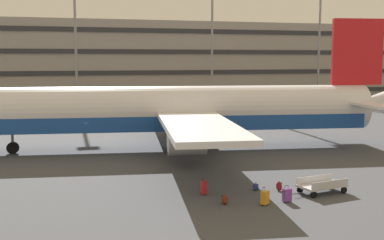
{
  "coord_description": "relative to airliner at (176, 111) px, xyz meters",
  "views": [
    {
      "loc": [
        -3.42,
        -37.87,
        7.17
      ],
      "look_at": [
        5.78,
        -5.57,
        3.0
      ],
      "focal_mm": 46.02,
      "sensor_mm": 36.0,
      "label": 1
    }
  ],
  "objects": [
    {
      "name": "backpack_laid_flat",
      "position": [
        2.41,
        -13.49,
        -2.86
      ],
      "size": [
        0.38,
        0.4,
        0.56
      ],
      "color": "maroon",
      "rests_on": "ground_plane"
    },
    {
      "name": "ground_plane",
      "position": [
        -5.94,
        0.45,
        -3.1
      ],
      "size": [
        600.0,
        600.0,
        0.0
      ],
      "primitive_type": "plane",
      "color": "#424449"
    },
    {
      "name": "suitcase_orange",
      "position": [
        0.58,
        -15.69,
        -2.73
      ],
      "size": [
        0.5,
        0.47,
        0.89
      ],
      "color": "orange",
      "rests_on": "ground_plane"
    },
    {
      "name": "light_mast_right",
      "position": [
        33.31,
        35.71,
        10.95
      ],
      "size": [
        1.8,
        0.5,
        24.64
      ],
      "color": "gray",
      "rests_on": "ground_plane"
    },
    {
      "name": "backpack_red",
      "position": [
        -1.33,
        -15.15,
        -2.86
      ],
      "size": [
        0.38,
        0.31,
        0.56
      ],
      "color": "#592619",
      "rests_on": "ground_plane"
    },
    {
      "name": "light_mast_center_right",
      "position": [
        14.71,
        35.71,
        11.36
      ],
      "size": [
        1.8,
        0.5,
        25.44
      ],
      "color": "gray",
      "rests_on": "ground_plane"
    },
    {
      "name": "baggage_cart",
      "position": [
        4.43,
        -14.54,
        -2.68
      ],
      "size": [
        3.37,
        1.74,
        0.82
      ],
      "color": "#B7B7BC",
      "rests_on": "ground_plane"
    },
    {
      "name": "backpack_large",
      "position": [
        1.18,
        -13.1,
        -2.91
      ],
      "size": [
        0.39,
        0.43,
        0.46
      ],
      "color": "navy",
      "rests_on": "ground_plane"
    },
    {
      "name": "terminal_structure",
      "position": [
        -5.94,
        49.17,
        3.59
      ],
      "size": [
        135.13,
        16.57,
        13.39
      ],
      "color": "gray",
      "rests_on": "ground_plane"
    },
    {
      "name": "airliner",
      "position": [
        0.0,
        0.0,
        0.0
      ],
      "size": [
        37.73,
        30.65,
        10.43
      ],
      "color": "silver",
      "rests_on": "ground_plane"
    },
    {
      "name": "light_mast_center_left",
      "position": [
        -5.89,
        35.71,
        9.74
      ],
      "size": [
        1.8,
        0.5,
        22.29
      ],
      "color": "gray",
      "rests_on": "ground_plane"
    },
    {
      "name": "suitcase_small",
      "position": [
        1.85,
        -15.56,
        -2.73
      ],
      "size": [
        0.45,
        0.31,
        0.84
      ],
      "color": "#72388C",
      "rests_on": "ground_plane"
    },
    {
      "name": "suitcase_purple",
      "position": [
        -1.77,
        -13.03,
        -2.71
      ],
      "size": [
        0.25,
        0.43,
        0.85
      ],
      "color": "#B21E23",
      "rests_on": "ground_plane"
    }
  ]
}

